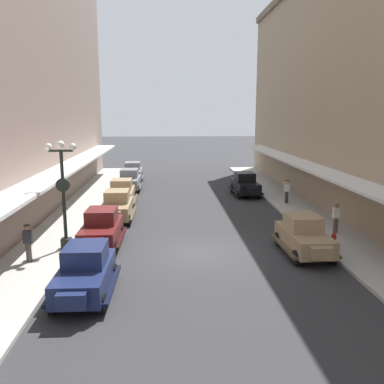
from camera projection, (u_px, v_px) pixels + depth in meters
The scene contains 16 objects.
ground_plane at pixel (200, 253), 19.68m from camera, with size 200.00×200.00×0.00m, color #2D2D30.
sidewalk_left at pixel (40, 254), 19.21m from camera, with size 3.00×60.00×0.15m, color #A8A59E.
sidewalk_right at pixel (353, 248), 20.12m from camera, with size 3.00×60.00×0.15m, color #A8A59E.
parked_car_0 at pixel (133, 171), 40.22m from camera, with size 2.18×4.27×1.84m.
parked_car_1 at pixel (101, 227), 20.54m from camera, with size 2.19×4.28×1.84m.
parked_car_2 at pixel (117, 205), 25.49m from camera, with size 2.15×4.26×1.84m.
parked_car_3 at pixel (121, 192), 29.73m from camera, with size 2.18×4.27×1.84m.
parked_car_4 at pixel (85, 271), 14.92m from camera, with size 2.18×4.27×1.84m.
parked_car_5 at pixel (245, 184), 33.21m from camera, with size 2.25×4.30×1.84m.
parked_car_6 at pixel (129, 180), 35.20m from camera, with size 2.22×4.29×1.84m.
parked_car_7 at pixel (304, 235), 19.31m from camera, with size 2.23×4.29×1.84m.
lamp_post_with_clock at pixel (63, 190), 19.33m from camera, with size 1.42×0.44×5.16m.
fire_hydrant at pixel (334, 241), 19.57m from camera, with size 0.24×0.24×0.82m.
pedestrian_0 at pixel (287, 191), 29.66m from camera, with size 0.36×0.28×1.67m.
pedestrian_1 at pixel (336, 218), 22.18m from camera, with size 0.36×0.24×1.64m.
pedestrian_2 at pixel (28, 243), 17.90m from camera, with size 0.36×0.28×1.67m.
Camera 1 is at (-1.54, -18.72, 6.56)m, focal length 38.55 mm.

